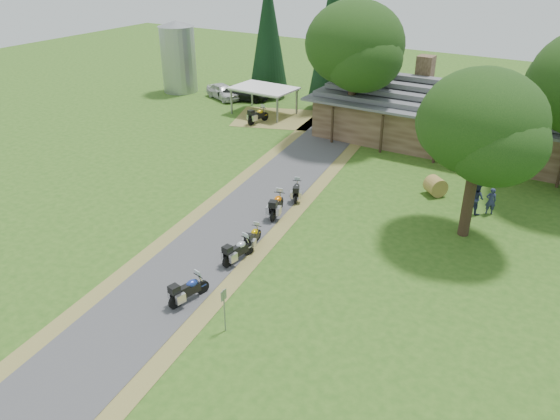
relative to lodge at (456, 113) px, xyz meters
The scene contains 21 objects.
ground 24.86m from the lodge, 104.04° to the right, with size 120.00×120.00×0.00m, color #2E5618.
driveway 21.17m from the lodge, 108.00° to the right, with size 46.00×46.00×0.00m, color #434346.
lodge is the anchor object (origin of this frame).
silo 28.28m from the lodge, behind, with size 3.43×3.43×6.96m, color gray.
carport 16.70m from the lodge, behind, with size 5.47×3.65×2.37m, color white, non-canonical shape.
car_white_sedan 22.83m from the lodge, behind, with size 5.52×2.33×1.84m, color silver.
car_dark_suv 20.95m from the lodge, behind, with size 5.37×2.28×2.06m, color black.
motorcycle_row_a 26.46m from the lodge, 99.05° to the right, with size 1.89×0.62×1.29m, color navy, non-canonical shape.
motorcycle_row_b 22.71m from the lodge, 100.75° to the right, with size 1.90×0.62×1.30m, color #ABAEB2, non-canonical shape.
motorcycle_row_c 21.22m from the lodge, 102.04° to the right, with size 1.67×0.55×1.14m, color #C09600, non-canonical shape.
motorcycle_row_d 17.92m from the lodge, 107.01° to the right, with size 2.05×0.67×1.40m, color #DF6605, non-canonical shape.
motorcycle_row_e 15.65m from the lodge, 110.08° to the right, with size 1.75×0.57×1.19m, color black, non-canonical shape.
motorcycle_carport_a 16.04m from the lodge, 168.10° to the right, with size 2.13×0.70×1.46m, color gold, non-canonical shape.
person_a 11.84m from the lodge, 64.07° to the right, with size 0.53×0.38×1.88m, color #2A3051.
person_b 11.79m from the lodge, 67.99° to the right, with size 0.63×0.45×2.21m, color #2A3051.
hay_bale 9.97m from the lodge, 80.11° to the right, with size 1.15×1.15×1.06m, color olive.
sign_post 26.99m from the lodge, 93.37° to the right, with size 0.36×0.06×2.00m, color gray, non-canonical shape.
oak_lodge_left 8.54m from the lodge, 157.19° to the right, with size 7.28×7.28×11.83m, color black, non-canonical shape.
oak_driveway 14.75m from the lodge, 71.87° to the right, with size 6.20×6.20×10.09m, color black, non-canonical shape.
cedar_near 13.39m from the lodge, 163.61° to the left, with size 4.01×4.01×12.77m, color black.
cedar_far 20.12m from the lodge, 167.49° to the left, with size 3.67×3.67×11.88m, color black.
Camera 1 is at (15.45, -16.73, 14.36)m, focal length 35.00 mm.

